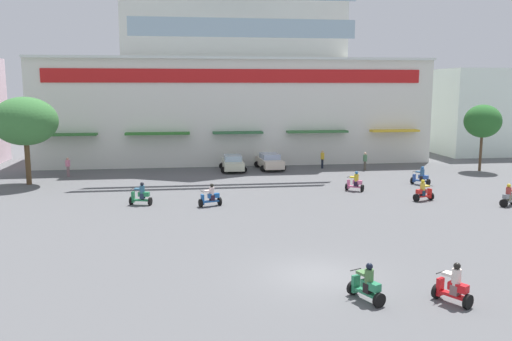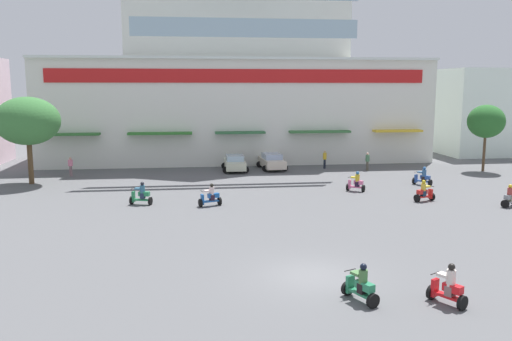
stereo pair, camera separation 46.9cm
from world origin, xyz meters
name	(u,v)px [view 2 (the right image)]	position (x,y,z in m)	size (l,w,h in m)	color
ground_plane	(267,205)	(0.00, 13.00, 0.00)	(128.00, 128.00, 0.00)	#58595B
colonial_building	(235,75)	(0.00, 36.09, 8.80)	(38.78, 16.72, 20.96)	silver
flank_building_right	(481,112)	(28.11, 36.67, 4.79)	(9.34, 8.97, 9.57)	white
plaza_tree_0	(28,121)	(-17.38, 22.86, 4.96)	(4.95, 4.76, 6.85)	brown
plaza_tree_1	(486,122)	(21.57, 24.38, 4.52)	(3.24, 3.29, 6.02)	brown
parked_car_0	(235,163)	(-0.86, 27.25, 0.74)	(2.40, 4.12, 1.46)	beige
parked_car_1	(272,161)	(2.65, 27.82, 0.75)	(2.59, 4.46, 1.48)	beige
scooter_rider_0	(361,286)	(1.12, -2.72, 0.60)	(1.07, 1.57, 1.46)	black
scooter_rider_1	(448,288)	(4.08, -3.35, 0.62)	(1.14, 1.43, 1.54)	black
scooter_rider_2	(210,197)	(-3.62, 13.26, 0.60)	(1.54, 0.95, 1.47)	black
scooter_rider_3	(423,178)	(13.12, 18.50, 0.60)	(1.33, 1.46, 1.47)	black
scooter_rider_4	(356,183)	(7.18, 16.77, 0.62)	(1.37, 1.18, 1.50)	black
scooter_rider_5	(424,193)	(10.67, 12.89, 0.60)	(1.51, 0.92, 1.47)	black
scooter_rider_6	(510,197)	(15.41, 10.66, 0.61)	(1.45, 1.12, 1.48)	black
scooter_rider_7	(141,195)	(-8.08, 14.21, 0.63)	(1.51, 0.90, 1.51)	black
pedestrian_0	(325,158)	(7.64, 27.69, 0.97)	(0.39, 0.39, 1.69)	black
pedestrian_1	(71,166)	(-15.08, 26.17, 0.93)	(0.50, 0.50, 1.64)	#806065
pedestrian_2	(367,160)	(11.22, 26.03, 0.94)	(0.48, 0.48, 1.66)	#4A4539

